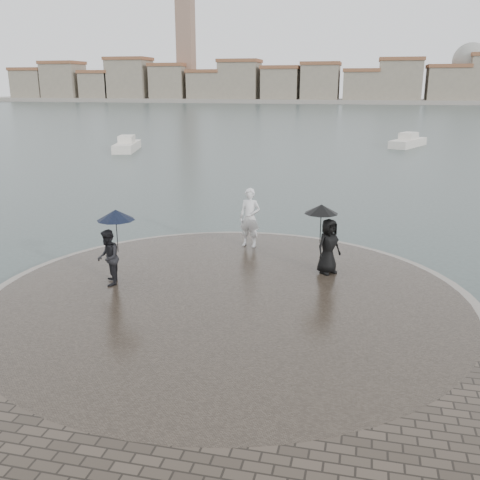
# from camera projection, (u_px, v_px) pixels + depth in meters

# --- Properties ---
(ground) EXTENTS (400.00, 400.00, 0.00)m
(ground) POSITION_uv_depth(u_px,v_px,m) (183.00, 379.00, 10.39)
(ground) COLOR #2B3835
(ground) RESTS_ON ground
(kerb_ring) EXTENTS (12.50, 12.50, 0.32)m
(kerb_ring) POSITION_uv_depth(u_px,v_px,m) (228.00, 302.00, 13.61)
(kerb_ring) COLOR gray
(kerb_ring) RESTS_ON ground
(quay_tip) EXTENTS (11.90, 11.90, 0.36)m
(quay_tip) POSITION_uv_depth(u_px,v_px,m) (228.00, 302.00, 13.61)
(quay_tip) COLOR #2D261E
(quay_tip) RESTS_ON ground
(statue) EXTENTS (0.77, 0.57, 1.93)m
(statue) POSITION_uv_depth(u_px,v_px,m) (250.00, 218.00, 17.42)
(statue) COLOR silver
(statue) RESTS_ON quay_tip
(visitor_left) EXTENTS (1.15, 1.04, 2.04)m
(visitor_left) POSITION_uv_depth(u_px,v_px,m) (110.00, 245.00, 14.00)
(visitor_left) COLOR black
(visitor_left) RESTS_ON quay_tip
(visitor_right) EXTENTS (1.17, 1.03, 1.95)m
(visitor_right) POSITION_uv_depth(u_px,v_px,m) (326.00, 236.00, 14.91)
(visitor_right) COLOR black
(visitor_right) RESTS_ON quay_tip
(far_skyline) EXTENTS (260.00, 20.00, 37.00)m
(far_skyline) POSITION_uv_depth(u_px,v_px,m) (340.00, 84.00, 160.32)
(far_skyline) COLOR gray
(far_skyline) RESTS_ON ground
(boats) EXTENTS (38.90, 14.49, 1.50)m
(boats) POSITION_uv_depth(u_px,v_px,m) (366.00, 147.00, 45.28)
(boats) COLOR silver
(boats) RESTS_ON ground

